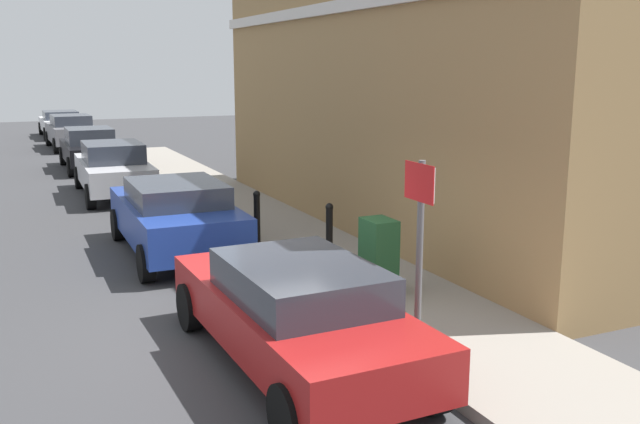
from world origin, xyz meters
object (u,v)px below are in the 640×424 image
(car_silver, at_px, (113,169))
(bollard_near_cabinet, at_px, (329,231))
(car_white, at_px, (61,123))
(car_blue, at_px, (176,215))
(street_sign, at_px, (419,228))
(car_grey, at_px, (71,131))
(car_red, at_px, (295,310))
(car_black, at_px, (90,148))
(bollard_far_kerb, at_px, (257,216))
(utility_cabinet, at_px, (379,260))

(car_silver, xyz_separation_m, bollard_near_cabinet, (2.31, -8.84, -0.05))
(car_white, bearing_deg, car_silver, 179.15)
(car_blue, height_order, car_silver, car_silver)
(car_blue, bearing_deg, street_sign, -166.09)
(car_grey, bearing_deg, car_red, 178.85)
(car_silver, relative_size, car_grey, 1.03)
(car_silver, relative_size, bollard_near_cabinet, 4.25)
(car_blue, bearing_deg, car_red, -178.43)
(car_red, distance_m, car_blue, 5.62)
(bollard_near_cabinet, bearing_deg, car_blue, 135.44)
(car_silver, relative_size, street_sign, 1.92)
(car_black, bearing_deg, car_grey, 0.03)
(car_silver, distance_m, bollard_far_kerb, 7.33)
(street_sign, bearing_deg, car_silver, 97.01)
(car_blue, bearing_deg, utility_cabinet, -152.29)
(car_red, xyz_separation_m, car_silver, (-0.23, 12.31, 0.05))
(bollard_near_cabinet, bearing_deg, car_grey, 96.08)
(car_grey, relative_size, utility_cabinet, 3.72)
(car_red, bearing_deg, car_silver, -0.37)
(car_blue, height_order, bollard_near_cabinet, car_blue)
(car_black, distance_m, street_sign, 18.43)
(car_blue, height_order, utility_cabinet, car_blue)
(car_white, xyz_separation_m, bollard_far_kerb, (1.49, -24.89, 0.01))
(car_red, distance_m, utility_cabinet, 2.52)
(car_red, distance_m, car_silver, 12.31)
(bollard_far_kerb, relative_size, street_sign, 0.45)
(utility_cabinet, distance_m, bollard_far_kerb, 3.65)
(car_black, distance_m, bollard_near_cabinet, 14.54)
(car_grey, height_order, bollard_near_cabinet, car_grey)
(car_red, distance_m, bollard_far_kerb, 5.33)
(car_red, xyz_separation_m, car_white, (-0.13, 30.04, -0.01))
(car_white, bearing_deg, bollard_near_cabinet, -175.79)
(car_black, xyz_separation_m, street_sign, (1.54, -18.35, 0.93))
(car_white, distance_m, street_sign, 30.59)
(car_blue, distance_m, car_grey, 18.91)
(utility_cabinet, bearing_deg, car_blue, 117.04)
(car_black, xyz_separation_m, utility_cabinet, (2.17, -16.28, -0.05))
(car_silver, distance_m, car_black, 5.53)
(car_blue, distance_m, car_silver, 6.70)
(car_red, relative_size, bollard_far_kerb, 4.33)
(car_black, relative_size, utility_cabinet, 3.58)
(car_red, distance_m, bollard_near_cabinet, 4.05)
(car_grey, xyz_separation_m, bollard_far_kerb, (1.51, -19.38, -0.05))
(car_grey, bearing_deg, utility_cabinet, -176.20)
(car_silver, bearing_deg, car_grey, 0.91)
(car_grey, distance_m, bollard_near_cabinet, 21.17)
(car_blue, height_order, car_black, car_black)
(car_silver, bearing_deg, car_white, 0.92)
(car_red, xyz_separation_m, car_blue, (-0.09, 5.62, 0.05))
(car_red, height_order, car_blue, car_blue)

